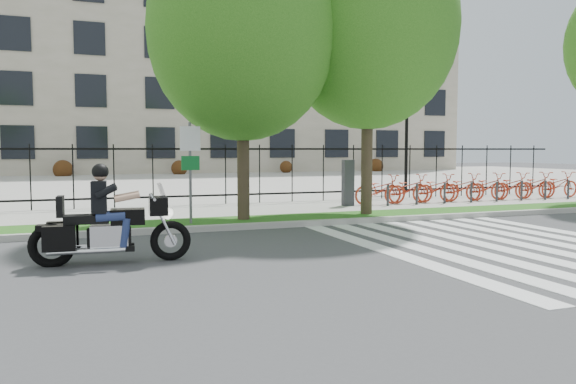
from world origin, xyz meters
name	(u,v)px	position (x,y,z in m)	size (l,w,h in m)	color
ground	(286,261)	(0.00, 0.00, 0.00)	(120.00, 120.00, 0.00)	#3E3E41
curb	(229,227)	(0.00, 4.10, 0.07)	(60.00, 0.20, 0.15)	#9F9D95
grass_verge	(221,223)	(0.00, 4.95, 0.07)	(60.00, 1.50, 0.15)	#235214
sidewalk	(201,213)	(0.00, 7.45, 0.07)	(60.00, 3.50, 0.15)	#A9A79E
plaza	(141,182)	(0.00, 25.00, 0.05)	(80.00, 34.00, 0.10)	#A9A79E
crosswalk_stripes	(505,245)	(4.83, 0.00, 0.01)	(5.70, 8.00, 0.01)	silver
iron_fence	(190,175)	(0.00, 9.20, 1.15)	(30.00, 0.06, 2.00)	black
office_building	(117,62)	(0.00, 44.92, 9.97)	(60.00, 21.90, 20.15)	gray
lamp_post_right	(407,121)	(10.00, 12.00, 3.21)	(1.06, 0.70, 4.25)	black
street_tree_1	(242,32)	(0.62, 4.95, 5.01)	(4.90, 4.90, 7.68)	#32251B
street_tree_2	(368,26)	(4.26, 4.95, 5.43)	(5.03, 5.03, 8.18)	#32251B
bike_share_station	(473,187)	(9.77, 7.20, 0.65)	(10.02, 0.87, 1.50)	#2D2D33
sign_pole_regulatory	(190,159)	(-0.84, 4.58, 1.74)	(0.50, 0.09, 2.50)	#59595B
motorcycle_rider	(111,224)	(-2.92, 0.90, 0.70)	(2.72, 0.83, 2.10)	black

